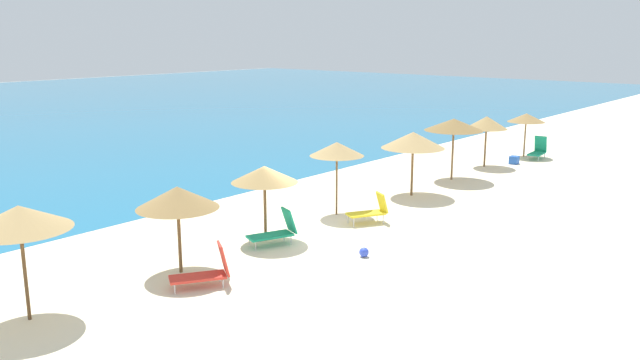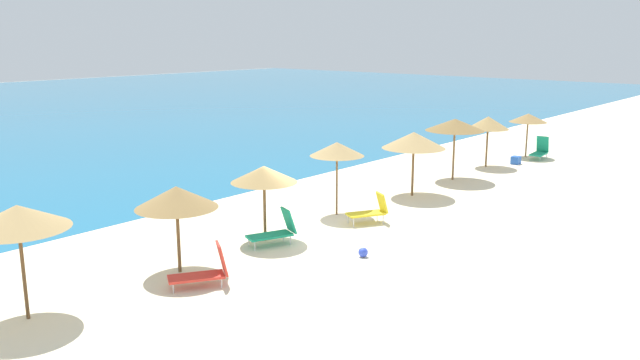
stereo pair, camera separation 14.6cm
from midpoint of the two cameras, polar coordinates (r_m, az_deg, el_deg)
ground_plane at (r=21.42m, az=-1.34°, el=-4.95°), size 160.00×160.00×0.00m
dune_ridge at (r=14.21m, az=26.53°, el=-9.54°), size 46.56×8.55×2.86m
beach_umbrella_2 at (r=16.08m, az=-24.93°, el=-3.00°), size 2.31×2.31×2.75m
beach_umbrella_3 at (r=18.03m, az=-12.36°, el=-1.51°), size 2.28×2.28×2.47m
beach_umbrella_4 at (r=20.45m, az=-4.77°, el=0.50°), size 2.12×2.12×2.46m
beach_umbrella_5 at (r=23.38m, az=1.69°, el=2.74°), size 1.98×1.98×2.71m
beach_umbrella_6 at (r=26.53m, az=8.45°, el=3.50°), size 2.59×2.59×2.66m
beach_umbrella_7 at (r=29.83m, az=11.99°, el=4.79°), size 2.66×2.66×2.82m
beach_umbrella_8 at (r=33.30m, az=14.77°, el=4.91°), size 2.06×2.06×2.55m
beach_umbrella_9 at (r=36.72m, az=18.04°, el=5.23°), size 2.00×2.00×2.37m
lounge_chair_0 at (r=20.46m, az=-3.73°, el=-4.49°), size 1.66×1.13×1.14m
lounge_chair_1 at (r=17.37m, az=-9.90°, el=-7.91°), size 1.62×1.32×1.15m
lounge_chair_2 at (r=22.76m, az=4.69°, el=-2.69°), size 1.51×1.20×1.08m
lounge_chair_3 at (r=36.60m, az=18.98°, el=2.49°), size 1.44×0.76×1.18m
beach_ball at (r=19.43m, az=4.05°, el=-6.40°), size 0.29×0.29×0.29m
cooler_box at (r=34.75m, az=17.04°, el=1.69°), size 0.52×0.45×0.40m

